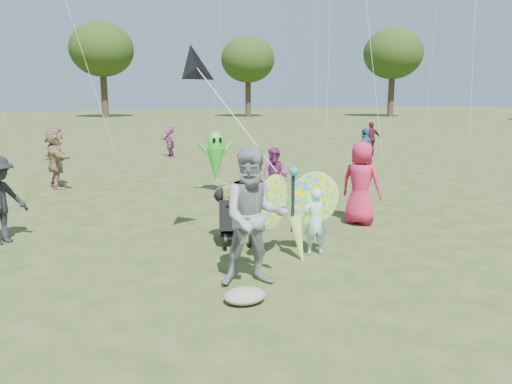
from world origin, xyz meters
The scene contains 15 objects.
ground centered at (0.00, 0.00, 0.00)m, with size 160.00×160.00×0.00m, color #51592B.
child_girl centered at (0.72, 1.02, 0.59)m, with size 0.43×0.28×1.19m, color #A5D7EA.
adult_man centered at (-0.77, 0.12, 1.02)m, with size 1.00×0.78×2.05m, color gray.
grey_bag centered at (-1.14, -0.46, 0.09)m, with size 0.58×0.48×0.19m, color gray.
crowd_a centered at (2.63, 2.52, 0.90)m, with size 0.88×0.57×1.79m, color #C51F46.
crowd_c centered at (6.45, 8.09, 0.82)m, with size 0.96×0.40×1.63m, color #2D5F7B.
crowd_d centered at (-3.46, 9.40, 0.91)m, with size 1.69×0.54×1.83m, color #99775E.
crowd_e centered at (1.68, 4.93, 0.73)m, with size 0.71×0.55×1.46m, color #7C2965.
crowd_h centered at (9.78, 12.58, 0.77)m, with size 0.90×0.37×1.53m, color #531B2C.
crowd_j centered at (1.23, 15.47, 0.73)m, with size 1.35×0.43×1.46m, color #B2669A.
jogging_stroller centered at (-0.42, 2.24, 0.61)m, with size 0.70×1.12×1.09m.
butterfly_kite centered at (0.31, 0.98, 0.81)m, with size 1.74×0.75×1.79m.
delta_kite_rig centered at (-1.04, 2.13, 3.22)m, with size 1.12×2.25×1.99m.
alien_kite centered at (0.78, 7.08, 0.97)m, with size 1.12×0.69×1.74m.
tree_line centered at (3.67, 44.99, 6.86)m, with size 91.78×33.60×10.79m.
Camera 1 is at (-3.34, -6.43, 2.79)m, focal length 35.00 mm.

